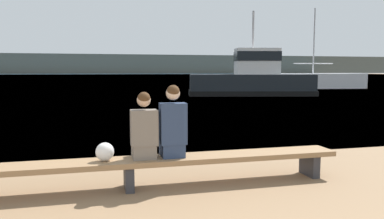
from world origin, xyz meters
The scene contains 8 objects.
water_surface centered at (0.00, 125.11, 0.00)m, with size 240.00×240.00×0.00m, color #426B8E.
far_shoreline centered at (0.00, 195.74, 4.82)m, with size 600.00×12.00×9.64m, color #4C4C42.
bench_main centered at (0.05, 3.49, 0.35)m, with size 6.24×0.50×0.42m.
person_left centered at (0.27, 3.50, 0.82)m, with size 0.37×0.38×0.94m.
person_right centered at (0.68, 3.49, 0.87)m, with size 0.37×0.38×1.03m.
shopping_bag centered at (-0.27, 3.48, 0.55)m, with size 0.25×0.19×0.26m.
tugboat_red centered at (9.64, 21.55, 0.97)m, with size 8.63×4.59×5.51m.
moored_sailboat centered at (19.29, 28.99, 0.69)m, with size 8.58×3.71×7.23m.
Camera 1 is at (-0.34, -1.65, 1.66)m, focal length 35.00 mm.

